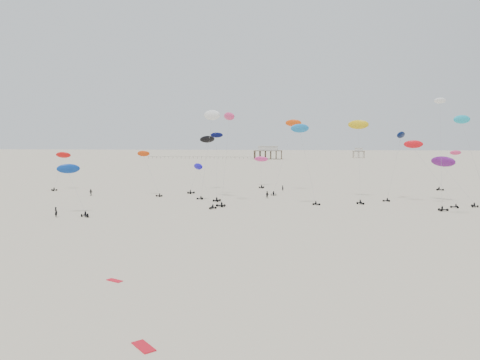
# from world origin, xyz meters

# --- Properties ---
(ground_plane) EXTENTS (900.00, 900.00, 0.00)m
(ground_plane) POSITION_xyz_m (0.00, 200.00, 0.00)
(ground_plane) COLOR beige
(pavilion_main) EXTENTS (21.00, 13.00, 9.80)m
(pavilion_main) POSITION_xyz_m (-10.00, 350.00, 4.22)
(pavilion_main) COLOR brown
(pavilion_main) RESTS_ON ground
(pavilion_small) EXTENTS (9.00, 7.00, 8.00)m
(pavilion_small) POSITION_xyz_m (60.00, 380.00, 3.49)
(pavilion_small) COLOR brown
(pavilion_small) RESTS_ON ground
(pier_fence) EXTENTS (80.20, 0.20, 1.50)m
(pier_fence) POSITION_xyz_m (-62.00, 350.00, 0.77)
(pier_fence) COLOR black
(pier_fence) RESTS_ON ground
(rig_0) EXTENTS (7.90, 5.60, 19.18)m
(rig_0) POSITION_xyz_m (42.72, 92.05, 12.11)
(rig_0) COLOR black
(rig_0) RESTS_ON ground
(rig_1) EXTENTS (5.22, 15.71, 20.01)m
(rig_1) POSITION_xyz_m (-9.10, 116.04, 8.39)
(rig_1) COLOR black
(rig_1) RESTS_ON ground
(rig_2) EXTENTS (7.98, 5.51, 12.13)m
(rig_2) POSITION_xyz_m (-28.00, 119.47, 7.97)
(rig_2) COLOR black
(rig_2) RESTS_ON ground
(rig_3) EXTENTS (8.69, 17.55, 17.36)m
(rig_3) POSITION_xyz_m (-11.07, 107.38, 5.59)
(rig_3) COLOR black
(rig_3) RESTS_ON ground
(rig_4) EXTENTS (5.49, 16.42, 21.44)m
(rig_4) POSITION_xyz_m (25.73, 119.75, 15.60)
(rig_4) COLOR black
(rig_4) RESTS_ON ground
(rig_5) EXTENTS (4.89, 11.49, 11.20)m
(rig_5) POSITION_xyz_m (-0.32, 147.50, 6.76)
(rig_5) COLOR black
(rig_5) RESTS_ON ground
(rig_6) EXTENTS (9.05, 7.38, 10.61)m
(rig_6) POSITION_xyz_m (-33.07, 88.01, 6.75)
(rig_6) COLOR black
(rig_6) RESTS_ON ground
(rig_7) EXTENTS (7.56, 4.45, 11.53)m
(rig_7) POSITION_xyz_m (53.96, 141.74, 5.79)
(rig_7) COLOR black
(rig_7) RESTS_ON ground
(rig_8) EXTENTS (8.18, 15.59, 22.51)m
(rig_8) POSITION_xyz_m (8.36, 132.75, 14.51)
(rig_8) COLOR black
(rig_8) RESTS_ON ground
(rig_9) EXTENTS (4.73, 7.22, 11.22)m
(rig_9) POSITION_xyz_m (-57.49, 130.46, 8.25)
(rig_9) COLOR black
(rig_9) RESTS_ON ground
(rig_10) EXTENTS (9.79, 11.76, 16.96)m
(rig_10) POSITION_xyz_m (38.82, 112.97, 11.11)
(rig_10) COLOR black
(rig_10) RESTS_ON ground
(rig_11) EXTENTS (3.88, 10.75, 23.92)m
(rig_11) POSITION_xyz_m (40.92, 104.40, 11.82)
(rig_11) COLOR black
(rig_11) RESTS_ON ground
(rig_12) EXTENTS (6.53, 7.29, 16.67)m
(rig_12) POSITION_xyz_m (34.70, 117.35, 12.44)
(rig_12) COLOR black
(rig_12) RESTS_ON ground
(rig_13) EXTENTS (4.08, 11.98, 21.25)m
(rig_13) POSITION_xyz_m (-5.25, 107.12, 14.78)
(rig_13) COLOR black
(rig_13) RESTS_ON ground
(rig_14) EXTENTS (7.26, 3.89, 18.17)m
(rig_14) POSITION_xyz_m (11.84, 106.86, 14.31)
(rig_14) COLOR black
(rig_14) RESTS_ON ground
(rig_15) EXTENTS (7.26, 15.16, 13.70)m
(rig_15) POSITION_xyz_m (45.59, 116.50, 8.49)
(rig_15) COLOR black
(rig_15) RESTS_ON ground
(rig_16) EXTENTS (5.91, 15.81, 18.00)m
(rig_16) POSITION_xyz_m (-15.79, 133.86, 11.86)
(rig_16) COLOR black
(rig_16) RESTS_ON ground
(rig_17) EXTENTS (6.07, 6.76, 21.95)m
(rig_17) POSITION_xyz_m (-10.50, 115.74, 18.98)
(rig_17) COLOR black
(rig_17) RESTS_ON ground
(spectator_0) EXTENTS (1.00, 0.91, 2.27)m
(spectator_0) POSITION_xyz_m (-34.35, 83.66, 0.00)
(spectator_0) COLOR black
(spectator_0) RESTS_ON ground
(spectator_1) EXTENTS (1.03, 0.61, 2.08)m
(spectator_1) POSITION_xyz_m (3.45, 116.46, 0.00)
(spectator_1) COLOR black
(spectator_1) RESTS_ON ground
(spectator_2) EXTENTS (1.30, 0.85, 2.04)m
(spectator_2) POSITION_xyz_m (-42.55, 116.76, 0.00)
(spectator_2) COLOR black
(spectator_2) RESTS_ON ground
(spectator_3) EXTENTS (0.83, 0.79, 1.89)m
(spectator_3) POSITION_xyz_m (6.78, 133.57, 0.00)
(spectator_3) COLOR black
(spectator_3) RESTS_ON ground
(grounded_kite_a) EXTENTS (2.17, 2.22, 0.08)m
(grounded_kite_a) POSITION_xyz_m (-0.21, 32.11, 0.00)
(grounded_kite_a) COLOR red
(grounded_kite_a) RESTS_ON ground
(grounded_kite_b) EXTENTS (1.92, 1.42, 0.07)m
(grounded_kite_b) POSITION_xyz_m (-8.18, 46.77, 0.00)
(grounded_kite_b) COLOR red
(grounded_kite_b) RESTS_ON ground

